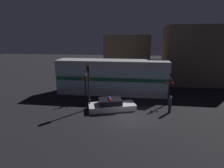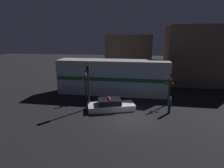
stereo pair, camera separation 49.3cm
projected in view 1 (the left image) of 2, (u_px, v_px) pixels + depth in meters
ground_plane at (132, 118)px, 16.71m from camera, size 120.00×120.00×0.00m
train at (112, 77)px, 23.52m from camera, size 14.61×3.04×4.58m
police_car at (111, 105)px, 18.61m from camera, size 5.26×3.31×1.29m
pedestrian at (170, 104)px, 17.65m from camera, size 0.31×0.31×1.82m
crossing_signal_near at (169, 87)px, 19.60m from camera, size 0.83×0.36×3.65m
crossing_signal_far at (85, 84)px, 20.88m from camera, size 0.83×0.36×3.76m
traffic_light_corner at (89, 82)px, 18.12m from camera, size 0.30×0.46×4.96m
building_left at (127, 58)px, 31.31m from camera, size 7.83×4.57×7.90m
building_center at (198, 55)px, 28.22m from camera, size 10.61×5.86×9.29m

